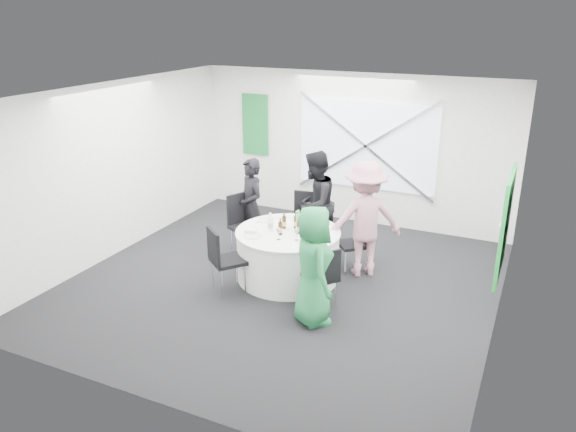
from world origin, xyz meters
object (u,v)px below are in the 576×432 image
at_px(chair_front_right, 323,274).
at_px(person_woman_green, 313,266).
at_px(clear_water_bottle, 270,224).
at_px(chair_back_left, 244,220).
at_px(chair_back, 305,217).
at_px(banquet_table, 288,255).
at_px(chair_back_right, 357,239).
at_px(green_water_bottle, 298,223).
at_px(chair_front_left, 222,256).
at_px(person_woman_pink, 365,219).
at_px(person_man_back, 315,204).
at_px(person_man_back_left, 251,206).

distance_m(chair_front_right, person_woman_green, 0.45).
bearing_deg(clear_water_bottle, chair_back_left, 143.17).
xyz_separation_m(chair_back, chair_back_left, (-0.85, -0.57, 0.01)).
bearing_deg(chair_front_right, chair_back_left, -83.41).
bearing_deg(banquet_table, chair_back, 99.80).
xyz_separation_m(banquet_table, chair_back, (-0.18, 1.07, 0.21)).
xyz_separation_m(chair_back_left, chair_front_right, (1.85, -1.14, -0.09)).
distance_m(chair_back_right, green_water_bottle, 1.03).
relative_size(banquet_table, clear_water_bottle, 5.44).
bearing_deg(person_woman_green, banquet_table, 0.00).
distance_m(chair_front_left, clear_water_bottle, 0.87).
bearing_deg(chair_front_left, person_woman_pink, -99.89).
relative_size(person_man_back, person_woman_green, 1.11).
relative_size(person_man_back, person_woman_pink, 0.98).
height_order(banquet_table, chair_back_right, chair_back_right).
bearing_deg(clear_water_bottle, chair_back_right, 37.36).
bearing_deg(person_man_back, clear_water_bottle, -12.23).
xyz_separation_m(banquet_table, clear_water_bottle, (-0.24, -0.10, 0.49)).
bearing_deg(chair_back_right, clear_water_bottle, -93.40).
bearing_deg(chair_back, chair_back_left, -155.75).
bearing_deg(banquet_table, chair_back_right, 40.76).
relative_size(person_man_back, green_water_bottle, 5.43).
height_order(chair_front_left, person_woman_pink, person_woman_pink).
bearing_deg(green_water_bottle, person_woman_pink, 32.81).
xyz_separation_m(person_man_back, green_water_bottle, (0.12, -0.92, 0.01)).
height_order(chair_back_left, person_man_back_left, person_man_back_left).
bearing_deg(banquet_table, person_woman_pink, 32.88).
distance_m(chair_front_right, chair_front_left, 1.48).
distance_m(chair_front_right, person_woman_pink, 1.34).
relative_size(chair_back, green_water_bottle, 3.13).
relative_size(chair_front_right, person_woman_pink, 0.50).
height_order(person_man_back, person_woman_green, person_man_back).
bearing_deg(person_man_back_left, chair_back_right, 35.78).
xyz_separation_m(banquet_table, person_man_back_left, (-1.00, 0.69, 0.41)).
relative_size(chair_front_right, green_water_bottle, 2.76).
xyz_separation_m(person_woman_pink, clear_water_bottle, (-1.22, -0.73, -0.02)).
distance_m(chair_back, clear_water_bottle, 1.20).
xyz_separation_m(chair_back_right, person_woman_pink, (0.14, -0.09, 0.38)).
height_order(person_man_back_left, clear_water_bottle, person_man_back_left).
bearing_deg(clear_water_bottle, chair_front_left, -119.57).
relative_size(banquet_table, chair_front_right, 1.76).
height_order(chair_back, green_water_bottle, green_water_bottle).
relative_size(chair_front_right, person_man_back_left, 0.56).
xyz_separation_m(banquet_table, green_water_bottle, (0.13, 0.08, 0.51)).
height_order(chair_front_right, person_man_back, person_man_back).
distance_m(green_water_bottle, clear_water_bottle, 0.41).
height_order(banquet_table, chair_front_left, chair_front_left).
bearing_deg(chair_back, person_woman_pink, -30.46).
xyz_separation_m(chair_back_left, chair_back_right, (1.87, 0.23, -0.10)).
bearing_deg(green_water_bottle, chair_front_left, -130.70).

